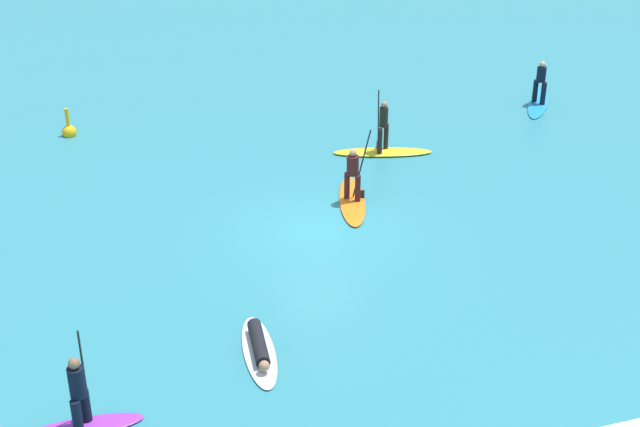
# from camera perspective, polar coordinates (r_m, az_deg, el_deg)

# --- Properties ---
(ground_plane) EXTENTS (120.00, 120.00, 0.00)m
(ground_plane) POSITION_cam_1_polar(r_m,az_deg,el_deg) (26.59, -0.00, -0.95)
(ground_plane) COLOR teal
(ground_plane) RESTS_ON ground
(surfer_on_orange_board) EXTENTS (1.61, 3.36, 2.28)m
(surfer_on_orange_board) POSITION_cam_1_polar(r_m,az_deg,el_deg) (27.90, 1.99, 1.40)
(surfer_on_orange_board) COLOR orange
(surfer_on_orange_board) RESTS_ON ground_plane
(surfer_on_white_board) EXTENTS (1.00, 2.89, 0.41)m
(surfer_on_white_board) POSITION_cam_1_polar(r_m,az_deg,el_deg) (21.59, -3.73, -8.18)
(surfer_on_white_board) COLOR white
(surfer_on_white_board) RESTS_ON ground_plane
(surfer_on_purple_board) EXTENTS (2.45, 0.73, 2.30)m
(surfer_on_purple_board) POSITION_cam_1_polar(r_m,az_deg,el_deg) (19.89, -14.35, -11.37)
(surfer_on_purple_board) COLOR purple
(surfer_on_purple_board) RESTS_ON ground_plane
(surfer_on_yellow_board) EXTENTS (3.37, 1.59, 2.09)m
(surfer_on_yellow_board) POSITION_cam_1_polar(r_m,az_deg,el_deg) (31.19, 3.84, 4.24)
(surfer_on_yellow_board) COLOR yellow
(surfer_on_yellow_board) RESTS_ON ground_plane
(surfer_on_blue_board) EXTENTS (2.32, 2.96, 1.70)m
(surfer_on_blue_board) POSITION_cam_1_polar(r_m,az_deg,el_deg) (36.13, 13.20, 7.10)
(surfer_on_blue_board) COLOR #1E8CD1
(surfer_on_blue_board) RESTS_ON ground_plane
(marker_buoy) EXTENTS (0.50, 0.50, 1.12)m
(marker_buoy) POSITION_cam_1_polar(r_m,az_deg,el_deg) (33.73, -15.03, 4.89)
(marker_buoy) COLOR yellow
(marker_buoy) RESTS_ON ground_plane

